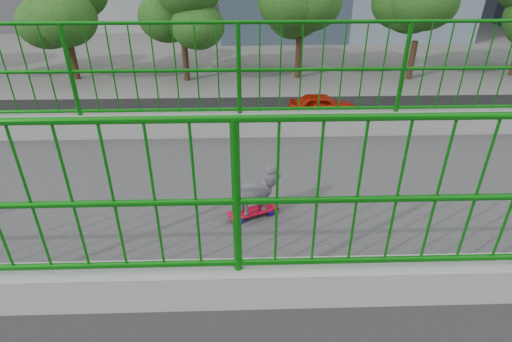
{
  "coord_description": "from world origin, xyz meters",
  "views": [
    {
      "loc": [
        3.54,
        0.06,
        9.3
      ],
      "look_at": [
        -0.41,
        0.18,
        7.02
      ],
      "focal_mm": 29.22,
      "sensor_mm": 36.0,
      "label": 1
    }
  ],
  "objects_px": {
    "poodle": "(256,191)",
    "car_3": "(295,128)",
    "car_4": "(322,105)",
    "skateboard": "(253,212)"
  },
  "relations": [
    {
      "from": "skateboard",
      "to": "car_3",
      "type": "relative_size",
      "value": 0.1
    },
    {
      "from": "skateboard",
      "to": "poodle",
      "type": "xyz_separation_m",
      "value": [
        -0.01,
        0.02,
        0.23
      ]
    },
    {
      "from": "car_3",
      "to": "car_4",
      "type": "distance_m",
      "value": 3.73
    },
    {
      "from": "poodle",
      "to": "car_3",
      "type": "xyz_separation_m",
      "value": [
        -15.98,
        2.47,
        -6.58
      ]
    },
    {
      "from": "poodle",
      "to": "skateboard",
      "type": "bearing_deg",
      "value": -90.0
    },
    {
      "from": "skateboard",
      "to": "poodle",
      "type": "distance_m",
      "value": 0.23
    },
    {
      "from": "poodle",
      "to": "car_3",
      "type": "height_order",
      "value": "poodle"
    },
    {
      "from": "poodle",
      "to": "car_3",
      "type": "relative_size",
      "value": 0.09
    },
    {
      "from": "skateboard",
      "to": "car_4",
      "type": "bearing_deg",
      "value": 144.91
    },
    {
      "from": "poodle",
      "to": "car_4",
      "type": "xyz_separation_m",
      "value": [
        -19.18,
        4.38,
        -6.62
      ]
    }
  ]
}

